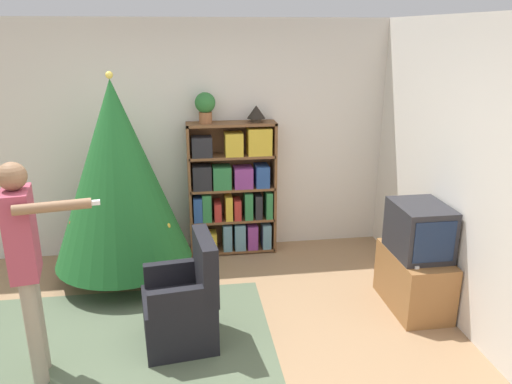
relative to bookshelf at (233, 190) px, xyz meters
name	(u,v)px	position (x,y,z in m)	size (l,w,h in m)	color
ground_plane	(189,361)	(-0.56, -2.00, -0.75)	(14.00, 14.00, 0.00)	#9E7A56
wall_back	(181,140)	(-0.56, 0.22, 0.55)	(8.00, 0.10, 2.60)	silver
wall_right	(494,190)	(1.82, -2.00, 0.55)	(0.10, 8.00, 2.60)	silver
area_rug	(115,357)	(-1.14, -1.86, -0.74)	(2.55, 2.10, 0.01)	#56664C
bookshelf	(233,190)	(0.00, 0.00, 0.00)	(0.98, 0.28, 1.52)	brown
tv_stand	(414,280)	(1.53, -1.46, -0.48)	(0.45, 0.79, 0.54)	#996638
television	(419,230)	(1.53, -1.47, 0.02)	(0.45, 0.57, 0.47)	#28282D
game_remote	(414,265)	(1.39, -1.70, -0.20)	(0.04, 0.12, 0.02)	white
christmas_tree	(118,174)	(-1.18, -0.50, 0.38)	(1.37, 1.37, 2.11)	#4C3323
armchair	(184,307)	(-0.58, -1.72, -0.42)	(0.63, 0.62, 0.92)	black
standing_person	(26,256)	(-1.64, -2.00, 0.23)	(0.68, 0.46, 1.65)	#9E937F
potted_plant	(205,105)	(-0.28, 0.01, 0.96)	(0.22, 0.22, 0.33)	#935B38
table_lamp	(256,113)	(0.27, 0.01, 0.87)	(0.20, 0.20, 0.18)	#473828
book_pile_near_tree	(177,288)	(-0.66, -0.85, -0.72)	(0.21, 0.15, 0.05)	#B22D28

